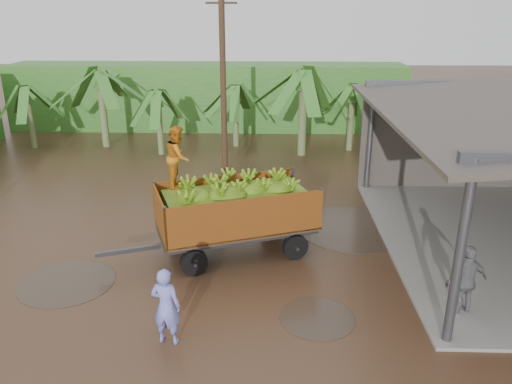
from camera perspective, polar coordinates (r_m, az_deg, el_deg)
ground at (r=14.15m, az=-5.04°, el=-7.27°), size 100.00×100.00×0.00m
hedge_north at (r=29.07m, az=-5.54°, el=10.85°), size 22.00×3.00×3.60m
banana_trailer at (r=13.79m, az=-2.49°, el=-1.94°), size 5.96×3.42×3.66m
man_blue at (r=10.53m, az=-10.24°, el=-12.74°), size 0.69×0.52×1.70m
man_grey at (r=12.13m, az=22.88°, el=-9.37°), size 1.08×0.67×1.71m
utility_pole at (r=20.40m, az=-3.77°, el=12.23°), size 1.20×0.24×7.25m
banana_plants at (r=20.45m, az=-20.56°, el=5.83°), size 24.14×20.92×4.29m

